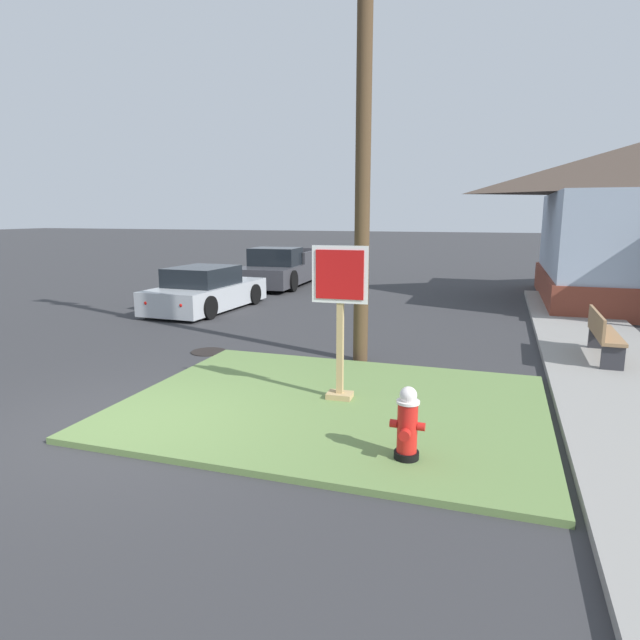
{
  "coord_description": "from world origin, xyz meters",
  "views": [
    {
      "loc": [
        4.44,
        -5.53,
        2.71
      ],
      "look_at": [
        1.53,
        3.31,
        0.9
      ],
      "focal_mm": 30.69,
      "sensor_mm": 36.0,
      "label": 1
    }
  ],
  "objects_px": {
    "parked_sedan_silver": "(206,291)",
    "manhole_cover": "(209,352)",
    "stop_sign": "(340,324)",
    "street_bench": "(603,333)",
    "utility_pole": "(364,84)",
    "fire_hydrant": "(407,425)",
    "pickup_truck_charcoal": "(281,269)"
  },
  "relations": [
    {
      "from": "pickup_truck_charcoal",
      "to": "utility_pole",
      "type": "height_order",
      "value": "utility_pole"
    },
    {
      "from": "stop_sign",
      "to": "pickup_truck_charcoal",
      "type": "bearing_deg",
      "value": 115.74
    },
    {
      "from": "street_bench",
      "to": "utility_pole",
      "type": "distance_m",
      "value": 6.13
    },
    {
      "from": "fire_hydrant",
      "to": "pickup_truck_charcoal",
      "type": "xyz_separation_m",
      "value": [
        -7.09,
        13.8,
        0.15
      ]
    },
    {
      "from": "parked_sedan_silver",
      "to": "utility_pole",
      "type": "relative_size",
      "value": 0.45
    },
    {
      "from": "fire_hydrant",
      "to": "utility_pole",
      "type": "bearing_deg",
      "value": 110.73
    },
    {
      "from": "stop_sign",
      "to": "utility_pole",
      "type": "xyz_separation_m",
      "value": [
        -0.29,
        2.39,
        3.7
      ]
    },
    {
      "from": "parked_sedan_silver",
      "to": "manhole_cover",
      "type": "bearing_deg",
      "value": -59.78
    },
    {
      "from": "parked_sedan_silver",
      "to": "pickup_truck_charcoal",
      "type": "distance_m",
      "value": 5.71
    },
    {
      "from": "fire_hydrant",
      "to": "manhole_cover",
      "type": "height_order",
      "value": "fire_hydrant"
    },
    {
      "from": "parked_sedan_silver",
      "to": "street_bench",
      "type": "relative_size",
      "value": 2.38
    },
    {
      "from": "stop_sign",
      "to": "manhole_cover",
      "type": "distance_m",
      "value": 4.09
    },
    {
      "from": "fire_hydrant",
      "to": "street_bench",
      "type": "xyz_separation_m",
      "value": [
        2.69,
        5.2,
        0.13
      ]
    },
    {
      "from": "stop_sign",
      "to": "utility_pole",
      "type": "bearing_deg",
      "value": 96.91
    },
    {
      "from": "pickup_truck_charcoal",
      "to": "street_bench",
      "type": "relative_size",
      "value": 3.06
    },
    {
      "from": "manhole_cover",
      "to": "street_bench",
      "type": "xyz_separation_m",
      "value": [
        7.27,
        1.45,
        0.59
      ]
    },
    {
      "from": "parked_sedan_silver",
      "to": "stop_sign",
      "type": "bearing_deg",
      "value": -47.63
    },
    {
      "from": "manhole_cover",
      "to": "stop_sign",
      "type": "bearing_deg",
      "value": -31.99
    },
    {
      "from": "pickup_truck_charcoal",
      "to": "stop_sign",
      "type": "bearing_deg",
      "value": -64.26
    },
    {
      "from": "pickup_truck_charcoal",
      "to": "manhole_cover",
      "type": "bearing_deg",
      "value": -75.9
    },
    {
      "from": "fire_hydrant",
      "to": "manhole_cover",
      "type": "xyz_separation_m",
      "value": [
        -4.57,
        3.75,
        -0.46
      ]
    },
    {
      "from": "stop_sign",
      "to": "street_bench",
      "type": "bearing_deg",
      "value": 41.77
    },
    {
      "from": "manhole_cover",
      "to": "parked_sedan_silver",
      "type": "relative_size",
      "value": 0.17
    },
    {
      "from": "fire_hydrant",
      "to": "street_bench",
      "type": "distance_m",
      "value": 5.86
    },
    {
      "from": "utility_pole",
      "to": "pickup_truck_charcoal",
      "type": "bearing_deg",
      "value": 119.73
    },
    {
      "from": "stop_sign",
      "to": "street_bench",
      "type": "distance_m",
      "value": 5.32
    },
    {
      "from": "fire_hydrant",
      "to": "parked_sedan_silver",
      "type": "distance_m",
      "value": 10.76
    },
    {
      "from": "stop_sign",
      "to": "fire_hydrant",
      "type": "bearing_deg",
      "value": -53.29
    },
    {
      "from": "manhole_cover",
      "to": "pickup_truck_charcoal",
      "type": "height_order",
      "value": "pickup_truck_charcoal"
    },
    {
      "from": "pickup_truck_charcoal",
      "to": "parked_sedan_silver",
      "type": "bearing_deg",
      "value": -90.05
    },
    {
      "from": "fire_hydrant",
      "to": "pickup_truck_charcoal",
      "type": "height_order",
      "value": "pickup_truck_charcoal"
    },
    {
      "from": "stop_sign",
      "to": "manhole_cover",
      "type": "bearing_deg",
      "value": 148.01
    }
  ]
}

